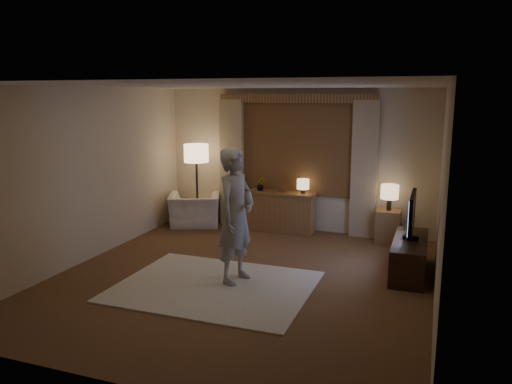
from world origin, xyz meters
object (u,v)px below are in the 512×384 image
at_px(sideboard, 281,213).
at_px(side_table, 388,226).
at_px(armchair, 195,210).
at_px(person, 236,216).
at_px(tv_stand, 409,256).

height_order(sideboard, side_table, sideboard).
bearing_deg(armchair, side_table, 159.59).
relative_size(side_table, person, 0.31).
bearing_deg(armchair, tv_stand, 139.15).
bearing_deg(sideboard, armchair, -173.14).
bearing_deg(side_table, armchair, -177.58).
xyz_separation_m(side_table, person, (-1.73, -2.59, 0.64)).
bearing_deg(person, armchair, 48.21).
bearing_deg(tv_stand, side_table, 106.62).
bearing_deg(tv_stand, person, -152.49).
distance_m(sideboard, tv_stand, 2.80).
bearing_deg(side_table, person, -123.71).
bearing_deg(person, sideboard, 14.82).
distance_m(armchair, tv_stand, 4.24).
bearing_deg(sideboard, person, -85.97).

